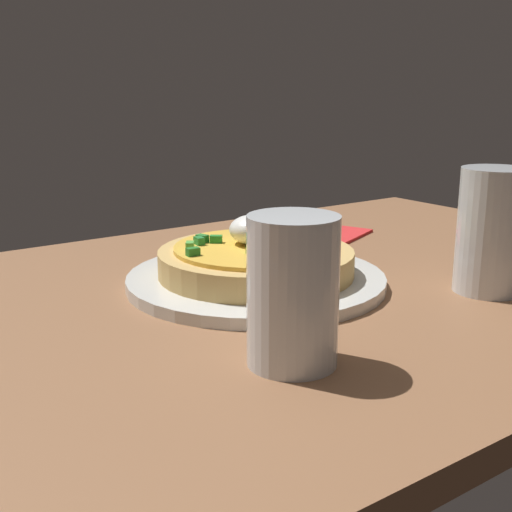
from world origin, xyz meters
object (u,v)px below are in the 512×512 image
(pizza, at_px, (256,259))
(cup_far, at_px, (293,300))
(plate, at_px, (256,280))
(napkin, at_px, (310,234))
(cup_near, at_px, (491,238))

(pizza, relative_size, cup_far, 1.79)
(plate, xyz_separation_m, cup_far, (0.10, 0.18, 0.04))
(napkin, bearing_deg, plate, 36.75)
(plate, height_order, napkin, plate)
(pizza, xyz_separation_m, napkin, (-0.20, -0.15, -0.03))
(cup_far, bearing_deg, plate, -117.75)
(plate, xyz_separation_m, pizza, (-0.00, -0.00, 0.02))
(pizza, height_order, cup_near, cup_near)
(pizza, bearing_deg, cup_near, 139.48)
(pizza, height_order, cup_far, cup_far)
(cup_near, distance_m, napkin, 0.31)
(cup_near, bearing_deg, napkin, -93.33)
(pizza, bearing_deg, plate, 87.00)
(cup_near, height_order, cup_far, cup_near)
(plate, height_order, pizza, pizza)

